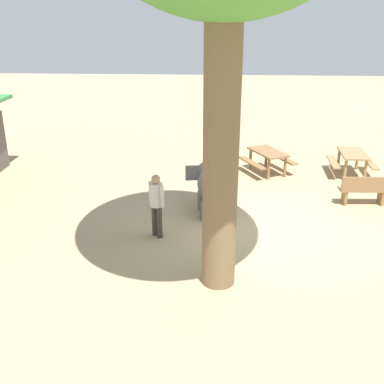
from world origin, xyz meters
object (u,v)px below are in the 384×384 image
Objects in this scene: wooden_bench at (364,189)px; picnic_table_near at (268,156)px; elephant at (209,184)px; person_handler at (156,201)px; picnic_table_far at (352,158)px.

wooden_bench reaches higher than picnic_table_near.
picnic_table_near is at bearing -37.65° from elephant.
person_handler is 7.83m from picnic_table_far.
elephant reaches higher than picnic_table_far.
wooden_bench is at bearing -25.91° from person_handler.
picnic_table_near is at bearing 92.63° from picnic_table_far.
wooden_bench is 2.69m from picnic_table_far.
picnic_table_far is at bearing 80.75° from wooden_bench.
elephant reaches higher than picnic_table_near.
picnic_table_far is (3.39, -4.77, -0.22)m from elephant.
picnic_table_near and picnic_table_far have the same top height.
person_handler is 1.03× the size of picnic_table_far.
picnic_table_near is (3.41, -1.93, -0.22)m from elephant.
person_handler reaches higher than elephant.
elephant is 0.91× the size of picnic_table_near.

